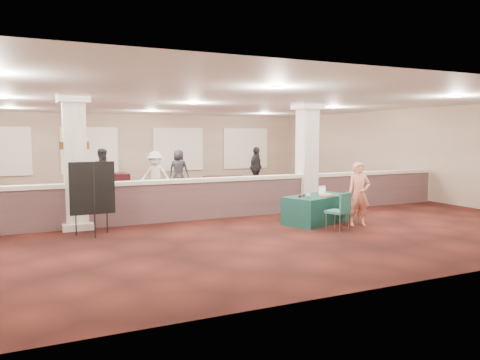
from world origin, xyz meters
name	(u,v)px	position (x,y,z in m)	size (l,w,h in m)	color
ground	(194,210)	(0.00, 0.00, 0.00)	(16.00, 16.00, 0.00)	#401510
wall_back	(136,150)	(0.00, 8.00, 1.60)	(16.00, 0.04, 3.20)	#896E5E
wall_front	(378,180)	(0.00, -8.00, 1.60)	(16.00, 0.04, 3.20)	#896E5E
wall_right	(399,153)	(8.00, 0.00, 1.60)	(0.04, 16.00, 3.20)	#896E5E
ceiling	(193,103)	(0.00, 0.00, 3.20)	(16.00, 16.00, 0.02)	silver
partition_wall	(213,197)	(0.00, -1.50, 0.57)	(15.60, 0.28, 1.10)	#513639
column_left	(75,161)	(-3.50, -1.50, 1.64)	(0.72, 0.72, 3.20)	beige
column_right	(307,156)	(3.00, -1.50, 1.64)	(0.72, 0.72, 3.20)	beige
sconce_left	(62,146)	(-3.78, -1.50, 2.00)	(0.12, 0.12, 0.18)	brown
sconce_right	(87,145)	(-3.22, -1.50, 2.00)	(0.12, 0.12, 0.18)	brown
near_table	(317,209)	(2.20, -3.24, 0.35)	(1.84, 0.92, 0.71)	#0E342F
conf_chair_main	(351,204)	(2.80, -3.84, 0.51)	(0.49, 0.49, 0.87)	#21605A
conf_chair_side	(341,208)	(2.10, -4.35, 0.54)	(0.59, 0.59, 0.91)	#21605A
easel_board	(92,189)	(-3.25, -2.50, 1.06)	(0.98, 0.50, 1.66)	black
woman	(359,194)	(2.90, -4.02, 0.79)	(0.57, 0.38, 1.58)	#D87B5E
far_table_front_left	(88,196)	(-2.81, 2.12, 0.33)	(1.62, 0.81, 0.66)	black
far_table_front_center	(141,198)	(-1.48, 0.49, 0.39)	(1.91, 0.96, 0.78)	black
far_table_front_right	(329,183)	(6.50, 2.27, 0.36)	(1.75, 0.88, 0.71)	black
far_table_back_center	(101,184)	(-2.00, 4.88, 0.40)	(1.99, 0.99, 0.81)	black
far_table_back_right	(225,185)	(2.50, 3.56, 0.32)	(1.60, 0.80, 0.65)	black
attendee_a	(104,173)	(-2.02, 4.00, 0.89)	(0.85, 0.47, 1.78)	black
attendee_b	(155,175)	(-0.41, 3.00, 0.84)	(1.07, 0.49, 1.68)	beige
attendee_c	(256,168)	(4.21, 4.24, 0.89)	(1.04, 0.50, 1.77)	black
attendee_d	(179,170)	(1.17, 5.30, 0.83)	(0.82, 0.44, 1.66)	black
laptop_base	(325,194)	(2.49, -3.19, 0.71)	(0.32, 0.22, 0.02)	silver
laptop_screen	(322,190)	(2.45, -3.08, 0.83)	(0.32, 0.01, 0.21)	silver
screen_glow	(322,190)	(2.45, -3.09, 0.81)	(0.29, 0.00, 0.18)	#D0E1FA
knitting	(326,196)	(2.33, -3.45, 0.72)	(0.39, 0.29, 0.03)	#C85B20
yarn_cream	(308,196)	(1.74, -3.53, 0.76)	(0.11, 0.11, 0.11)	beige
yarn_red	(300,196)	(1.55, -3.44, 0.75)	(0.10, 0.10, 0.10)	maroon
yarn_grey	(304,195)	(1.75, -3.29, 0.76)	(0.10, 0.10, 0.10)	#4E4F54
scissors	(340,194)	(2.88, -3.27, 0.71)	(0.12, 0.03, 0.01)	#B32413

